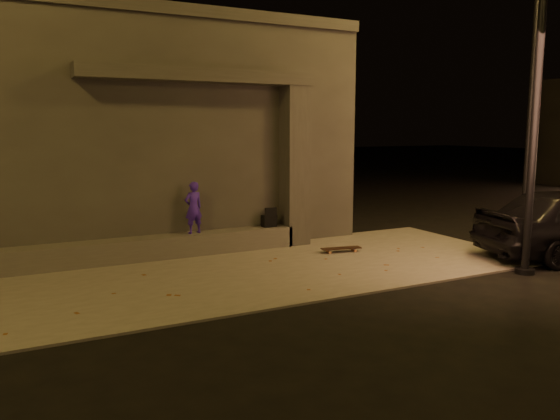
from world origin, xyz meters
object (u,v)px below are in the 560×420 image
column (295,166)px  skateboard (341,249)px  skateboarder (193,208)px  street_lamp_0 (541,33)px  backpack (269,220)px

column → skateboard: 2.19m
skateboarder → street_lamp_0: street_lamp_0 is taller
skateboarder → street_lamp_0: size_ratio=0.14×
skateboard → street_lamp_0: size_ratio=0.12×
backpack → skateboarder: bearing=179.2°
column → skateboard: (0.47, -1.27, -1.72)m
backpack → street_lamp_0: (3.32, -4.19, 3.73)m
skateboarder → street_lamp_0: bearing=127.8°
column → street_lamp_0: street_lamp_0 is taller
column → backpack: bearing=180.0°
column → skateboarder: bearing=180.0°
skateboarder → backpack: size_ratio=2.46×
column → skateboarder: size_ratio=3.27×
skateboarder → backpack: skateboarder is taller
backpack → street_lamp_0: bearing=-52.4°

